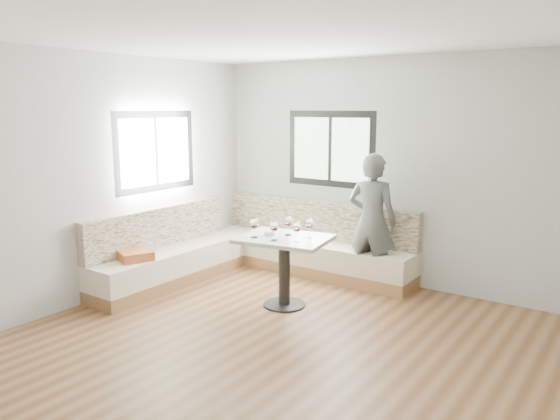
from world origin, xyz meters
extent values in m
cube|color=brown|center=(0.00, 0.00, 0.00)|extent=(5.00, 5.00, 0.01)
cube|color=white|center=(0.00, 0.00, 2.80)|extent=(5.00, 5.00, 0.01)
cube|color=#B7B7B2|center=(0.00, 2.50, 1.40)|extent=(5.00, 0.01, 2.80)
cube|color=#B7B7B2|center=(-2.50, 0.00, 1.40)|extent=(0.01, 5.00, 2.80)
cube|color=black|center=(-0.90, 2.49, 1.65)|extent=(1.30, 0.02, 1.00)
cube|color=black|center=(-2.49, 0.90, 1.65)|extent=(0.02, 1.30, 1.00)
cube|color=brown|center=(-1.05, 2.23, 0.08)|extent=(2.90, 0.55, 0.16)
cube|color=beige|center=(-1.05, 2.23, 0.30)|extent=(2.90, 0.55, 0.29)
cube|color=#F3E5C5|center=(-1.05, 2.43, 0.70)|extent=(2.90, 0.14, 0.50)
cube|color=brown|center=(-2.23, 0.82, 0.08)|extent=(0.55, 2.25, 0.16)
cube|color=beige|center=(-2.23, 0.82, 0.30)|extent=(0.55, 2.25, 0.29)
cube|color=#F3E5C5|center=(-2.43, 0.82, 0.70)|extent=(0.14, 2.25, 0.50)
cube|color=#BC5424|center=(-2.19, 0.25, 0.50)|extent=(0.47, 0.47, 0.11)
cylinder|color=black|center=(-0.61, 1.01, 0.01)|extent=(0.47, 0.47, 0.02)
cylinder|color=black|center=(-0.61, 1.01, 0.37)|extent=(0.13, 0.13, 0.75)
cube|color=silver|center=(-0.61, 1.01, 0.77)|extent=(1.08, 0.91, 0.04)
imported|color=#4D5350|center=(-0.11, 2.15, 0.83)|extent=(0.63, 0.44, 1.66)
cylinder|color=white|center=(-0.80, 0.99, 0.81)|extent=(0.11, 0.11, 0.05)
sphere|color=black|center=(-0.78, 1.00, 0.83)|extent=(0.02, 0.02, 0.02)
sphere|color=black|center=(-0.81, 1.00, 0.83)|extent=(0.02, 0.02, 0.02)
sphere|color=black|center=(-0.80, 0.97, 0.83)|extent=(0.02, 0.02, 0.02)
cylinder|color=white|center=(-0.86, 0.80, 0.79)|extent=(0.07, 0.07, 0.01)
cylinder|color=white|center=(-0.86, 0.80, 0.84)|extent=(0.01, 0.01, 0.09)
ellipsoid|color=white|center=(-0.86, 0.80, 0.95)|extent=(0.10, 0.10, 0.12)
cylinder|color=#47050A|center=(-0.86, 0.80, 0.92)|extent=(0.07, 0.07, 0.02)
cylinder|color=white|center=(-0.61, 0.82, 0.79)|extent=(0.07, 0.07, 0.01)
cylinder|color=white|center=(-0.61, 0.82, 0.84)|extent=(0.01, 0.01, 0.09)
ellipsoid|color=white|center=(-0.61, 0.82, 0.95)|extent=(0.10, 0.10, 0.12)
cylinder|color=#47050A|center=(-0.61, 0.82, 0.92)|extent=(0.07, 0.07, 0.02)
cylinder|color=white|center=(-0.39, 0.93, 0.79)|extent=(0.07, 0.07, 0.01)
cylinder|color=white|center=(-0.39, 0.93, 0.84)|extent=(0.01, 0.01, 0.09)
ellipsoid|color=white|center=(-0.39, 0.93, 0.95)|extent=(0.10, 0.10, 0.12)
cylinder|color=#47050A|center=(-0.39, 0.93, 0.92)|extent=(0.07, 0.07, 0.02)
cylinder|color=white|center=(-0.63, 1.11, 0.79)|extent=(0.07, 0.07, 0.01)
cylinder|color=white|center=(-0.63, 1.11, 0.84)|extent=(0.01, 0.01, 0.09)
ellipsoid|color=white|center=(-0.63, 1.11, 0.95)|extent=(0.10, 0.10, 0.12)
cylinder|color=#47050A|center=(-0.63, 1.11, 0.92)|extent=(0.07, 0.07, 0.02)
cylinder|color=white|center=(-0.37, 1.14, 0.79)|extent=(0.07, 0.07, 0.01)
cylinder|color=white|center=(-0.37, 1.14, 0.84)|extent=(0.01, 0.01, 0.09)
ellipsoid|color=white|center=(-0.37, 1.14, 0.95)|extent=(0.10, 0.10, 0.12)
cylinder|color=#47050A|center=(-0.37, 1.14, 0.92)|extent=(0.07, 0.07, 0.02)
camera|label=1|loc=(2.71, -3.77, 2.19)|focal=35.00mm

